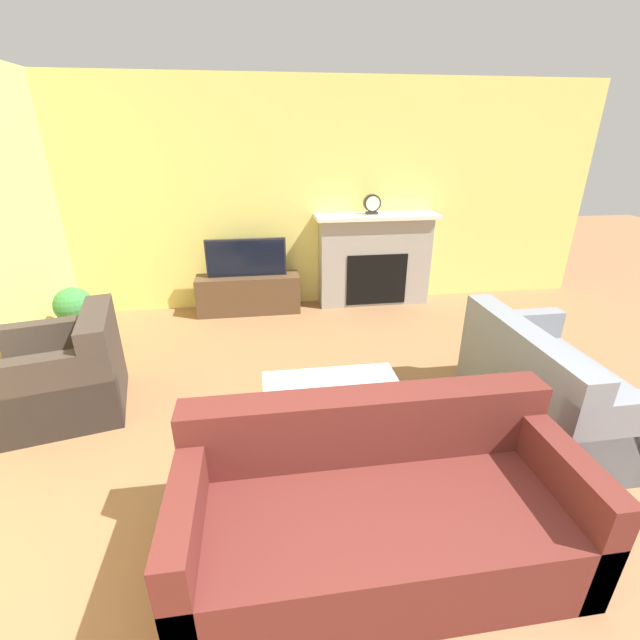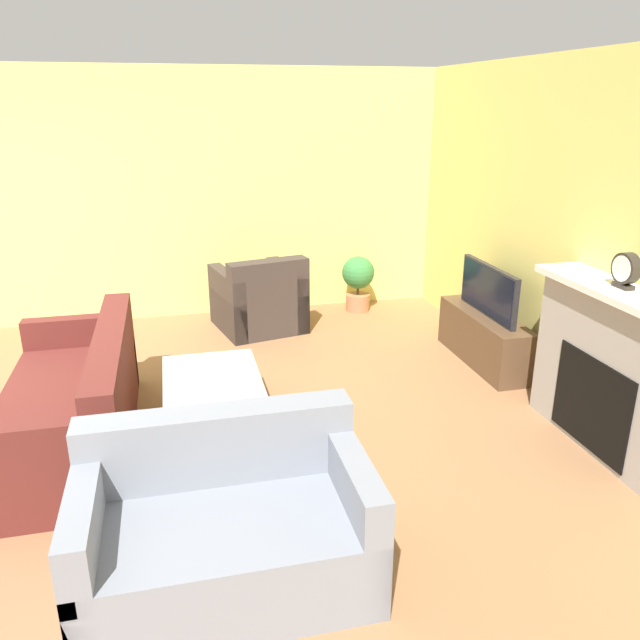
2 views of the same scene
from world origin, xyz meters
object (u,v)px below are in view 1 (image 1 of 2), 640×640
Objects in this scene: coffee_table at (334,396)px; potted_plant at (75,313)px; tv at (246,258)px; armchair_by_window at (67,377)px; mantel_clock at (372,204)px; couch_loveseat at (549,390)px; couch_sectional at (377,510)px.

potted_plant is at bearing 142.14° from coffee_table.
tv is 0.94× the size of armchair_by_window.
tv is 1.48× the size of potted_plant.
armchair_by_window reaches higher than potted_plant.
couch_loveseat is at bearing -75.17° from mantel_clock.
armchair_by_window is (-2.10, 1.62, 0.01)m from couch_sectional.
potted_plant is at bearing 64.58° from couch_loveseat.
mantel_clock is at bearing 14.83° from couch_loveseat.
couch_loveseat is at bearing -25.42° from potted_plant.
couch_sectional is at bearing -78.95° from tv.
armchair_by_window is at bearing -145.88° from mantel_clock.
coffee_table is at bearing -76.10° from tv.
armchair_by_window is (-1.41, -1.91, -0.41)m from tv.
coffee_table is 1.55× the size of potted_plant.
tv is 1.67m from mantel_clock.
couch_sectional is at bearing -103.45° from mantel_clock.
couch_sectional reaches higher than coffee_table.
mantel_clock is (3.32, 0.80, 0.91)m from potted_plant.
coffee_table is at bearing 93.27° from couch_sectional.
mantel_clock reaches higher than armchair_by_window.
couch_sectional is at bearing -49.11° from potted_plant.
couch_loveseat is at bearing -2.04° from coffee_table.
couch_loveseat is 1.65m from coffee_table.
couch_loveseat is (2.28, -2.62, -0.41)m from tv.
couch_sectional is 3.87m from mantel_clock.
armchair_by_window is at bearing -126.48° from tv.
coffee_table is at bearing -109.13° from mantel_clock.
couch_loveseat is at bearing -48.99° from tv.
armchair_by_window is at bearing -73.86° from potted_plant.
couch_sectional is 1.97× the size of coffee_table.
armchair_by_window is 1.26m from potted_plant.
couch_sectional and armchair_by_window have the same top height.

